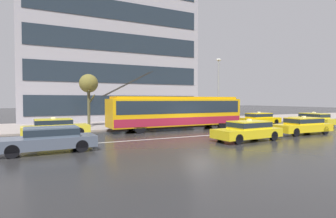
# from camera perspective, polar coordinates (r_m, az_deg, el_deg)

# --- Properties ---
(ground_plane) EXTENTS (160.00, 160.00, 0.00)m
(ground_plane) POSITION_cam_1_polar(r_m,az_deg,el_deg) (21.21, 6.48, -5.17)
(ground_plane) COLOR #262627
(sidewalk_slab) EXTENTS (80.00, 10.00, 0.14)m
(sidewalk_slab) POSITION_cam_1_polar(r_m,az_deg,el_deg) (29.91, -3.72, -2.95)
(sidewalk_slab) COLOR gray
(sidewalk_slab) RESTS_ON ground_plane
(lane_centre_line) EXTENTS (72.00, 0.14, 0.01)m
(lane_centre_line) POSITION_cam_1_polar(r_m,az_deg,el_deg) (20.22, 8.32, -5.52)
(lane_centre_line) COLOR silver
(lane_centre_line) RESTS_ON ground_plane
(trolleybus) EXTENTS (12.59, 2.61, 5.01)m
(trolleybus) POSITION_cam_1_polar(r_m,az_deg,el_deg) (23.76, 1.92, -0.53)
(trolleybus) COLOR #E6A30F
(trolleybus) RESTS_ON ground_plane
(taxi_cross_traffic) EXTENTS (1.88, 4.60, 1.39)m
(taxi_cross_traffic) POSITION_cam_1_polar(r_m,az_deg,el_deg) (31.37, 28.27, -1.79)
(taxi_cross_traffic) COLOR yellow
(taxi_cross_traffic) RESTS_ON ground_plane
(taxi_queued_behind_bus) EXTENTS (4.61, 2.00, 1.39)m
(taxi_queued_behind_bus) POSITION_cam_1_polar(r_m,az_deg,el_deg) (21.08, -22.75, -3.44)
(taxi_queued_behind_bus) COLOR yellow
(taxi_queued_behind_bus) RESTS_ON ground_plane
(taxi_oncoming_near) EXTENTS (4.67, 2.07, 1.39)m
(taxi_oncoming_near) POSITION_cam_1_polar(r_m,az_deg,el_deg) (18.13, 16.49, -4.22)
(taxi_oncoming_near) COLOR yellow
(taxi_oncoming_near) RESTS_ON ground_plane
(taxi_ahead_of_bus) EXTENTS (4.37, 1.84, 1.39)m
(taxi_ahead_of_bus) POSITION_cam_1_polar(r_m,az_deg,el_deg) (29.53, 18.75, -1.88)
(taxi_ahead_of_bus) COLOR yellow
(taxi_ahead_of_bus) RESTS_ON ground_plane
(taxi_oncoming_far) EXTENTS (4.76, 1.96, 1.39)m
(taxi_oncoming_far) POSITION_cam_1_polar(r_m,az_deg,el_deg) (23.06, 26.52, -3.04)
(taxi_oncoming_far) COLOR yellow
(taxi_oncoming_far) RESTS_ON ground_plane
(private_car_oncoming) EXTENTS (4.66, 1.92, 1.26)m
(private_car_oncoming) POSITION_cam_1_polar(r_m,az_deg,el_deg) (14.86, -23.81, -5.66)
(private_car_oncoming) COLOR #4C5565
(private_car_oncoming) RESTS_ON ground_plane
(bus_shelter) EXTENTS (4.26, 1.60, 2.57)m
(bus_shelter) POSITION_cam_1_polar(r_m,az_deg,el_deg) (26.08, -5.52, 0.68)
(bus_shelter) COLOR gray
(bus_shelter) RESTS_ON sidewalk_slab
(pedestrian_at_shelter) EXTENTS (1.08, 1.08, 1.91)m
(pedestrian_at_shelter) POSITION_cam_1_polar(r_m,az_deg,el_deg) (26.59, -2.93, -0.17)
(pedestrian_at_shelter) COLOR #464C44
(pedestrian_at_shelter) RESTS_ON sidewalk_slab
(pedestrian_approaching_curb) EXTENTS (1.27, 1.27, 1.96)m
(pedestrian_approaching_curb) POSITION_cam_1_polar(r_m,az_deg,el_deg) (28.67, 3.70, 0.19)
(pedestrian_approaching_curb) COLOR brown
(pedestrian_approaching_curb) RESTS_ON sidewalk_slab
(pedestrian_walking_past) EXTENTS (1.37, 1.37, 1.98)m
(pedestrian_walking_past) POSITION_cam_1_polar(r_m,az_deg,el_deg) (27.18, 2.23, 0.03)
(pedestrian_walking_past) COLOR navy
(pedestrian_walking_past) RESTS_ON sidewalk_slab
(pedestrian_waiting_by_pole) EXTENTS (1.30, 1.30, 1.93)m
(pedestrian_waiting_by_pole) POSITION_cam_1_polar(r_m,az_deg,el_deg) (25.10, -11.77, -0.32)
(pedestrian_waiting_by_pole) COLOR black
(pedestrian_waiting_by_pole) RESTS_ON sidewalk_slab
(street_lamp) EXTENTS (0.60, 0.32, 6.85)m
(street_lamp) POSITION_cam_1_polar(r_m,az_deg,el_deg) (29.27, 10.62, 4.97)
(street_lamp) COLOR gray
(street_lamp) RESTS_ON sidewalk_slab
(street_tree_bare) EXTENTS (1.71, 1.83, 4.84)m
(street_tree_bare) POSITION_cam_1_polar(r_m,az_deg,el_deg) (25.92, -16.41, 4.96)
(street_tree_bare) COLOR #4E4C2E
(street_tree_bare) RESTS_ON sidewalk_slab
(office_tower_corner_left) EXTENTS (21.88, 12.46, 22.55)m
(office_tower_corner_left) POSITION_cam_1_polar(r_m,az_deg,el_deg) (39.23, -12.66, 14.66)
(office_tower_corner_left) COLOR #97949D
(office_tower_corner_left) RESTS_ON ground_plane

